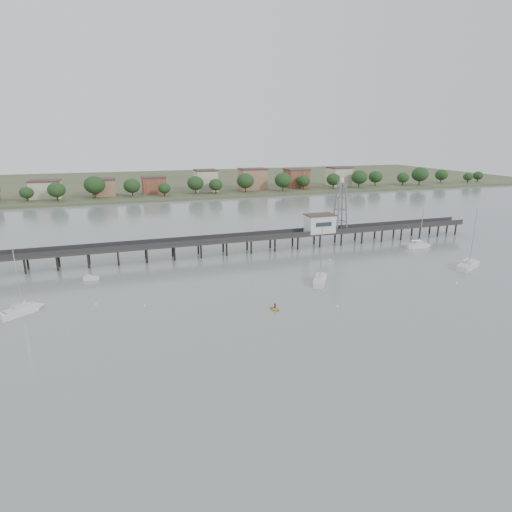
% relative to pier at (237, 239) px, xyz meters
% --- Properties ---
extents(ground_plane, '(500.00, 500.00, 0.00)m').
position_rel_pier_xyz_m(ground_plane, '(0.00, -60.00, -3.79)').
color(ground_plane, slate).
rests_on(ground_plane, ground).
extents(pier, '(150.00, 5.00, 5.50)m').
position_rel_pier_xyz_m(pier, '(0.00, 0.00, 0.00)').
color(pier, '#2D2823').
rests_on(pier, ground).
extents(pier_building, '(8.40, 5.40, 5.30)m').
position_rel_pier_xyz_m(pier_building, '(25.00, 0.00, 2.87)').
color(pier_building, silver).
rests_on(pier_building, ground).
extents(lattice_tower, '(3.20, 3.20, 15.50)m').
position_rel_pier_xyz_m(lattice_tower, '(31.50, 0.00, 7.31)').
color(lattice_tower, slate).
rests_on(lattice_tower, ground).
extents(sailboat_e, '(7.29, 2.83, 11.86)m').
position_rel_pier_xyz_m(sailboat_e, '(51.91, -11.68, -3.15)').
color(sailboat_e, silver).
rests_on(sailboat_e, ground).
extents(sailboat_d, '(9.77, 6.80, 15.63)m').
position_rel_pier_xyz_m(sailboat_d, '(51.27, -30.65, -3.16)').
color(sailboat_d, silver).
rests_on(sailboat_d, ground).
extents(sailboat_a, '(7.37, 6.46, 12.66)m').
position_rel_pier_xyz_m(sailboat_a, '(-48.10, -26.93, -3.15)').
color(sailboat_a, silver).
rests_on(sailboat_a, ground).
extents(sailboat_c, '(6.33, 7.96, 13.23)m').
position_rel_pier_xyz_m(sailboat_c, '(11.04, -28.63, -3.15)').
color(sailboat_c, silver).
rests_on(sailboat_c, ground).
extents(white_tender, '(3.47, 2.42, 1.25)m').
position_rel_pier_xyz_m(white_tender, '(-37.59, -11.37, -3.41)').
color(white_tender, silver).
rests_on(white_tender, ground).
extents(yellow_dinghy, '(1.74, 1.01, 2.34)m').
position_rel_pier_xyz_m(yellow_dinghy, '(-4.44, -40.52, -3.79)').
color(yellow_dinghy, yellow).
rests_on(yellow_dinghy, ground).
extents(dinghy_occupant, '(0.87, 1.25, 0.28)m').
position_rel_pier_xyz_m(dinghy_occupant, '(-4.44, -40.52, -3.79)').
color(dinghy_occupant, black).
rests_on(dinghy_occupant, ground).
extents(mooring_buoys, '(75.21, 29.07, 0.39)m').
position_rel_pier_xyz_m(mooring_buoys, '(0.63, -31.04, -3.71)').
color(mooring_buoys, '#EDEDB9').
rests_on(mooring_buoys, ground).
extents(far_shore, '(500.00, 170.00, 10.40)m').
position_rel_pier_xyz_m(far_shore, '(0.36, 179.58, -2.85)').
color(far_shore, '#475133').
rests_on(far_shore, ground).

